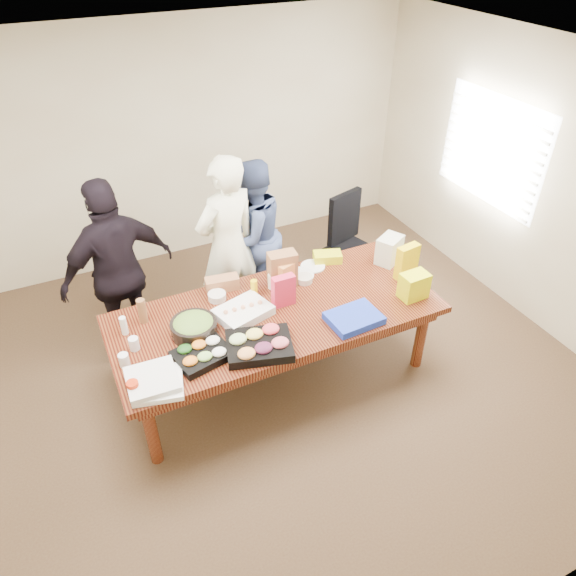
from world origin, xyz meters
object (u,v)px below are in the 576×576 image
sheet_cake (243,312)px  person_right (252,235)px  person_center (228,245)px  salad_bowl (194,328)px  office_chair (352,248)px  conference_table (277,344)px

sheet_cake → person_right: bearing=48.1°
person_center → salad_bowl: person_center is taller
office_chair → person_center: size_ratio=0.57×
person_right → salad_bowl: bearing=27.3°
person_right → sheet_cake: size_ratio=3.67×
person_center → person_right: (0.34, 0.24, -0.11)m
conference_table → person_right: bearing=77.3°
person_center → salad_bowl: 1.12m
salad_bowl → sheet_cake: bearing=6.0°
office_chair → salad_bowl: bearing=-173.5°
salad_bowl → person_right: bearing=49.6°
sheet_cake → salad_bowl: salad_bowl is taller
office_chair → salad_bowl: 2.23m
salad_bowl → person_center: bearing=55.1°
conference_table → salad_bowl: bearing=178.4°
person_center → salad_bowl: (-0.64, -0.91, -0.10)m
person_center → person_right: size_ratio=1.13×
person_right → sheet_cake: person_right is taller
conference_table → person_right: 1.28m
sheet_cake → person_center: bearing=61.5°
conference_table → salad_bowl: size_ratio=7.50×
person_center → salad_bowl: bearing=39.9°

